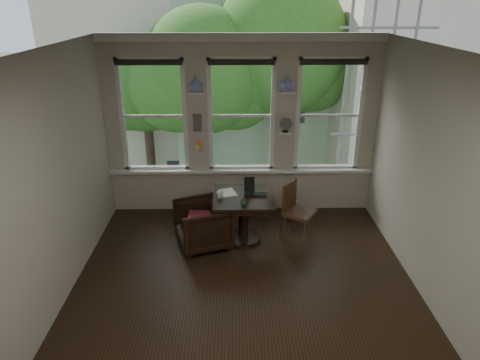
{
  "coord_description": "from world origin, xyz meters",
  "views": [
    {
      "loc": [
        -0.13,
        -4.69,
        3.49
      ],
      "look_at": [
        -0.04,
        0.9,
        1.11
      ],
      "focal_mm": 32.0,
      "sensor_mm": 36.0,
      "label": 1
    }
  ],
  "objects_px": {
    "armchair_left": "(203,224)",
    "mug": "(220,195)",
    "laptop": "(255,196)",
    "table": "(243,218)",
    "side_chair_right": "(300,212)"
  },
  "relations": [
    {
      "from": "armchair_left",
      "to": "mug",
      "type": "height_order",
      "value": "mug"
    },
    {
      "from": "table",
      "to": "laptop",
      "type": "height_order",
      "value": "laptop"
    },
    {
      "from": "laptop",
      "to": "table",
      "type": "bearing_deg",
      "value": -175.17
    },
    {
      "from": "laptop",
      "to": "armchair_left",
      "type": "bearing_deg",
      "value": -162.92
    },
    {
      "from": "laptop",
      "to": "mug",
      "type": "xyz_separation_m",
      "value": [
        -0.53,
        -0.04,
        0.04
      ]
    },
    {
      "from": "armchair_left",
      "to": "mug",
      "type": "distance_m",
      "value": 0.53
    },
    {
      "from": "laptop",
      "to": "mug",
      "type": "height_order",
      "value": "mug"
    },
    {
      "from": "table",
      "to": "mug",
      "type": "height_order",
      "value": "mug"
    },
    {
      "from": "table",
      "to": "side_chair_right",
      "type": "bearing_deg",
      "value": 1.67
    },
    {
      "from": "mug",
      "to": "armchair_left",
      "type": "bearing_deg",
      "value": -159.86
    },
    {
      "from": "armchair_left",
      "to": "laptop",
      "type": "relative_size",
      "value": 2.31
    },
    {
      "from": "table",
      "to": "laptop",
      "type": "distance_m",
      "value": 0.43
    },
    {
      "from": "armchair_left",
      "to": "table",
      "type": "bearing_deg",
      "value": 84.09
    },
    {
      "from": "table",
      "to": "armchair_left",
      "type": "distance_m",
      "value": 0.63
    },
    {
      "from": "side_chair_right",
      "to": "armchair_left",
      "type": "bearing_deg",
      "value": 129.78
    }
  ]
}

